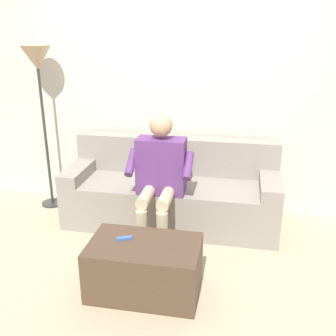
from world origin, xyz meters
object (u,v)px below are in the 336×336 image
Objects in this scene: coffee_table at (145,268)px; floor_lamp at (38,70)px; remote_blue at (124,238)px; person_solo_seated at (160,172)px; couch at (172,193)px.

floor_lamp reaches higher than coffee_table.
remote_blue reaches higher than coffee_table.
floor_lamp reaches higher than person_solo_seated.
person_solo_seated reaches higher than couch.
remote_blue is at bearing 81.39° from person_solo_seated.
person_solo_seated is (0.05, -0.80, 0.47)m from coffee_table.
couch reaches higher than coffee_table.
person_solo_seated is 0.69× the size of floor_lamp.
floor_lamp is at bearing -68.74° from remote_blue.
remote_blue is 0.07× the size of floor_lamp.
coffee_table is at bearing 93.28° from person_solo_seated.
coffee_table is at bearing 144.46° from remote_blue.
person_solo_seated is at bearing -121.47° from remote_blue.
couch is 2.55× the size of coffee_table.
couch is at bearing -120.88° from remote_blue.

